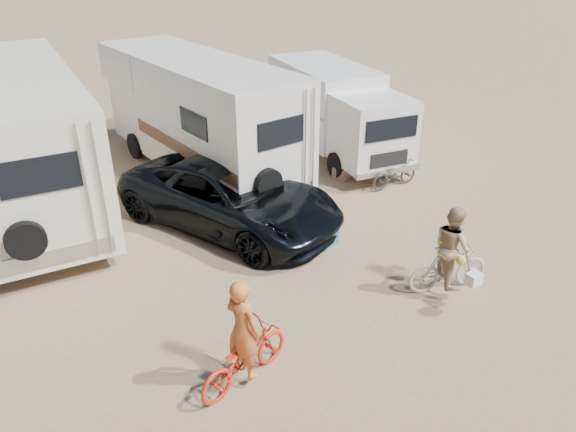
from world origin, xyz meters
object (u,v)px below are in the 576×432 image
rv_main (198,118)px  rider_man (243,337)px  dark_suv (230,196)px  crate (342,173)px  bike_woman (449,267)px  rider_woman (451,254)px  box_truck (336,112)px  cooler (325,236)px  rv_left (26,141)px  bike_man (244,358)px  bike_parked (394,174)px

rv_main → rider_man: bearing=-115.2°
dark_suv → crate: size_ratio=12.90×
bike_woman → rider_woman: rider_woman is taller
box_truck → rider_woman: 8.26m
rv_main → cooler: bearing=-88.9°
bike_woman → rider_woman: (0.00, 0.00, 0.34)m
dark_suv → rider_woman: rider_woman is taller
rv_main → crate: (3.44, -2.66, -1.57)m
dark_suv → cooler: 2.61m
rider_woman → rv_left: bearing=52.8°
rv_main → bike_man: 9.21m
rv_main → rider_man: rv_main is taller
rv_main → box_truck: 4.66m
rider_man → crate: bearing=-64.0°
rider_man → rider_woman: rider_man is taller
rv_left → crate: size_ratio=19.80×
bike_man → bike_parked: 8.71m
box_truck → bike_parked: 3.39m
rv_main → bike_woman: 8.76m
box_truck → bike_parked: (-0.21, -3.24, -0.97)m
bike_woman → cooler: bike_woman is taller
rider_man → bike_parked: (7.33, 4.70, -0.49)m
rv_left → dark_suv: bearing=-40.7°
rv_main → crate: size_ratio=17.96×
rv_left → box_truck: (9.32, -0.95, -0.43)m
rv_main → bike_woman: bearing=-84.0°
rv_main → dark_suv: size_ratio=1.39×
rv_main → crate: bearing=-44.0°
bike_parked → rider_man: bearing=121.8°
dark_suv → bike_parked: dark_suv is taller
box_truck → cooler: size_ratio=11.16×
bike_woman → bike_parked: size_ratio=1.09×
cooler → dark_suv: bearing=107.5°
box_truck → rv_left: bearing=-178.2°
box_truck → rider_woman: size_ratio=3.71×
rider_man → rider_woman: size_ratio=1.05×
box_truck → bike_parked: box_truck is taller
rv_main → bike_parked: size_ratio=5.10×
crate → rv_main: bearing=142.3°
box_truck → rider_man: bearing=-125.9°
bike_man → crate: bearing=-64.0°
bike_woman → cooler: (-1.12, 2.83, -0.30)m
bike_parked → bike_man: bearing=121.8°
rider_woman → cooler: size_ratio=3.01×
cooler → bike_woman: bearing=-86.3°
box_truck → rider_man: box_truck is taller
bike_parked → box_truck: bearing=-4.6°
rv_main → rider_woman: size_ratio=4.73×
rv_left → dark_suv: size_ratio=1.53×
rv_main → bike_parked: (4.38, -3.94, -1.33)m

